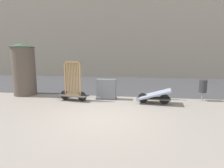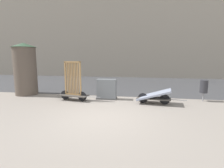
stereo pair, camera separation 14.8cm
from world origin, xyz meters
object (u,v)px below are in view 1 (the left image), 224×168
(bike_cart_with_bedframe, at_px, (73,87))
(bike_cart_with_mattress, at_px, (154,96))
(trash_bin, at_px, (203,86))
(utility_cabinet, at_px, (106,90))
(advertising_column, at_px, (24,69))

(bike_cart_with_bedframe, relative_size, bike_cart_with_mattress, 0.99)
(bike_cart_with_bedframe, xyz_separation_m, trash_bin, (6.49, 0.89, 0.06))
(bike_cart_with_mattress, distance_m, trash_bin, 2.66)
(bike_cart_with_mattress, xyz_separation_m, trash_bin, (2.48, 0.89, 0.36))
(bike_cart_with_mattress, xyz_separation_m, utility_cabinet, (-2.39, 0.55, 0.11))
(advertising_column, bearing_deg, bike_cart_with_mattress, -6.96)
(bike_cart_with_bedframe, bearing_deg, bike_cart_with_mattress, 9.61)
(trash_bin, bearing_deg, bike_cart_with_mattress, -160.29)
(bike_cart_with_mattress, bearing_deg, utility_cabinet, 174.75)
(utility_cabinet, distance_m, advertising_column, 5.01)
(utility_cabinet, height_order, trash_bin, trash_bin)
(bike_cart_with_bedframe, height_order, bike_cart_with_mattress, bike_cart_with_bedframe)
(bike_cart_with_bedframe, distance_m, utility_cabinet, 1.72)
(advertising_column, bearing_deg, trash_bin, 0.00)
(bike_cart_with_mattress, bearing_deg, trash_bin, 27.36)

